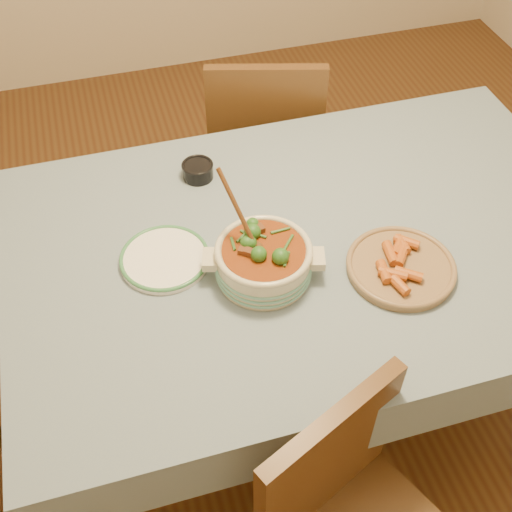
# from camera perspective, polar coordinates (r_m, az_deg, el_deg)

# --- Properties ---
(floor) EXTENTS (4.50, 4.50, 0.00)m
(floor) POSITION_cam_1_polar(r_m,az_deg,el_deg) (2.38, 3.92, -11.17)
(floor) COLOR #4C2A15
(floor) RESTS_ON ground
(dining_table) EXTENTS (1.68, 1.08, 0.76)m
(dining_table) POSITION_cam_1_polar(r_m,az_deg,el_deg) (1.84, 4.96, -0.35)
(dining_table) COLOR brown
(dining_table) RESTS_ON floor
(stew_casserole) EXTENTS (0.32, 0.30, 0.30)m
(stew_casserole) POSITION_cam_1_polar(r_m,az_deg,el_deg) (1.63, 0.66, -0.24)
(stew_casserole) COLOR beige
(stew_casserole) RESTS_ON dining_table
(white_plate) EXTENTS (0.30, 0.30, 0.02)m
(white_plate) POSITION_cam_1_polar(r_m,az_deg,el_deg) (1.72, -8.13, -0.20)
(white_plate) COLOR white
(white_plate) RESTS_ON dining_table
(condiment_bowl) EXTENTS (0.11, 0.11, 0.05)m
(condiment_bowl) POSITION_cam_1_polar(r_m,az_deg,el_deg) (1.95, -5.20, 7.65)
(condiment_bowl) COLOR black
(condiment_bowl) RESTS_ON dining_table
(fried_plate) EXTENTS (0.33, 0.33, 0.05)m
(fried_plate) POSITION_cam_1_polar(r_m,az_deg,el_deg) (1.72, 12.78, -0.85)
(fried_plate) COLOR #8D6F4E
(fried_plate) RESTS_ON dining_table
(chair_far) EXTENTS (0.51, 0.51, 0.89)m
(chair_far) POSITION_cam_1_polar(r_m,az_deg,el_deg) (2.51, 0.77, 10.16)
(chair_far) COLOR #56381A
(chair_far) RESTS_ON floor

